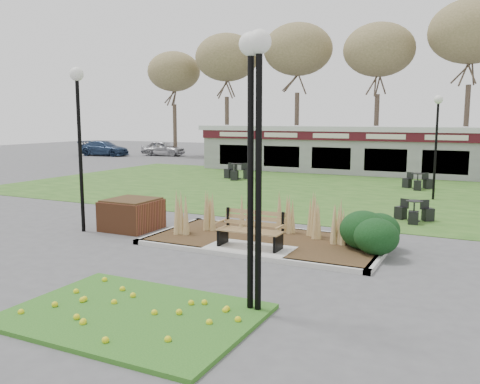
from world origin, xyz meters
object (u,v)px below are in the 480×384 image
at_px(bistro_set_c, 414,214).
at_px(car_black, 248,150).
at_px(lamp_post_near_left, 251,112).
at_px(bistro_set_a, 237,174).
at_px(lamp_post_mid_left, 78,113).
at_px(park_bench, 251,229).
at_px(car_blue, 104,148).
at_px(lamp_post_mid_right, 437,124).
at_px(car_silver, 163,148).
at_px(food_pavilion, 390,150).
at_px(lamp_post_near_right, 259,111).
at_px(brick_planter, 132,214).
at_px(bistro_set_b, 417,184).

xyz_separation_m(bistro_set_c, car_black, (-15.96, 20.97, 0.48)).
bearing_deg(lamp_post_near_left, bistro_set_a, 117.20).
bearing_deg(bistro_set_a, lamp_post_mid_left, -82.97).
height_order(park_bench, bistro_set_c, park_bench).
xyz_separation_m(bistro_set_c, car_blue, (-29.23, 18.58, 0.43)).
bearing_deg(bistro_set_a, lamp_post_mid_right, -14.79).
xyz_separation_m(bistro_set_a, car_silver, (-13.97, 13.05, 0.37)).
relative_size(park_bench, lamp_post_mid_left, 0.35).
relative_size(park_bench, food_pavilion, 0.07).
bearing_deg(lamp_post_mid_left, bistro_set_a, 97.03).
height_order(food_pavilion, car_blue, food_pavilion).
distance_m(food_pavilion, lamp_post_mid_left, 20.69).
relative_size(lamp_post_near_right, bistro_set_a, 3.10).
xyz_separation_m(brick_planter, bistro_set_c, (7.63, 5.03, -0.23)).
relative_size(lamp_post_near_right, car_blue, 1.04).
bearing_deg(lamp_post_mid_left, car_blue, 129.88).
relative_size(lamp_post_mid_right, car_black, 0.97).
height_order(lamp_post_near_left, bistro_set_b, lamp_post_near_left).
xyz_separation_m(brick_planter, lamp_post_mid_right, (7.74, 10.15, 2.68)).
distance_m(park_bench, lamp_post_mid_right, 11.69).
height_order(park_bench, car_black, car_black).
relative_size(lamp_post_near_right, lamp_post_mid_right, 1.12).
relative_size(lamp_post_mid_right, bistro_set_a, 2.78).
height_order(bistro_set_a, car_black, car_black).
bearing_deg(lamp_post_mid_left, lamp_post_mid_right, 51.10).
xyz_separation_m(brick_planter, car_silver, (-16.83, 26.00, 0.20)).
relative_size(lamp_post_near_left, car_blue, 1.03).
relative_size(brick_planter, lamp_post_mid_left, 0.31).
distance_m(bistro_set_b, car_silver, 26.80).
relative_size(lamp_post_mid_left, car_black, 1.09).
bearing_deg(lamp_post_near_right, lamp_post_mid_left, 153.87).
distance_m(food_pavilion, car_blue, 26.42).
bearing_deg(park_bench, lamp_post_near_right, -63.56).
relative_size(brick_planter, lamp_post_near_left, 0.31).
bearing_deg(bistro_set_b, car_black, 139.64).
distance_m(food_pavilion, lamp_post_near_left, 23.60).
bearing_deg(car_silver, bistro_set_a, -139.63).
xyz_separation_m(lamp_post_mid_right, car_black, (-16.06, 15.85, -2.42)).
relative_size(food_pavilion, car_silver, 6.19).
bearing_deg(lamp_post_mid_right, car_black, 135.39).
relative_size(bistro_set_a, bistro_set_b, 1.11).
relative_size(brick_planter, car_blue, 0.32).
bearing_deg(park_bench, lamp_post_mid_right, 72.97).
xyz_separation_m(lamp_post_mid_right, car_blue, (-29.34, 13.45, -2.48)).
height_order(lamp_post_mid_left, bistro_set_a, lamp_post_mid_left).
bearing_deg(brick_planter, lamp_post_mid_right, 52.68).
bearing_deg(bistro_set_b, park_bench, -99.46).
relative_size(park_bench, car_black, 0.38).
bearing_deg(car_silver, lamp_post_mid_left, -156.32).
bearing_deg(park_bench, car_silver, 128.43).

